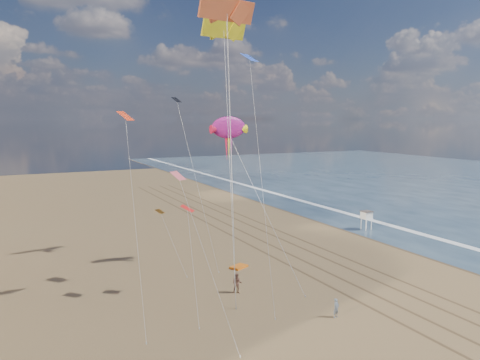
# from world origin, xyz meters

# --- Properties ---
(wet_sand) EXTENTS (260.00, 260.00, 0.00)m
(wet_sand) POSITION_xyz_m (19.00, 40.00, 0.00)
(wet_sand) COLOR #42301E
(wet_sand) RESTS_ON ground
(foam) EXTENTS (260.00, 260.00, 0.00)m
(foam) POSITION_xyz_m (23.20, 40.00, 0.00)
(foam) COLOR white
(foam) RESTS_ON ground
(tracks) EXTENTS (7.68, 120.00, 0.01)m
(tracks) POSITION_xyz_m (2.55, 30.00, 0.01)
(tracks) COLOR brown
(tracks) RESTS_ON ground
(lifeguard_stand) EXTENTS (1.54, 1.54, 2.78)m
(lifeguard_stand) POSITION_xyz_m (18.01, 32.60, 2.14)
(lifeguard_stand) COLOR white
(lifeguard_stand) RESTS_ON ground
(grounded_kite) EXTENTS (2.24, 1.93, 0.22)m
(grounded_kite) POSITION_xyz_m (-6.55, 24.98, 0.11)
(grounded_kite) COLOR orange
(grounded_kite) RESTS_ON ground
(show_kite) EXTENTS (4.21, 6.31, 18.60)m
(show_kite) POSITION_xyz_m (-7.08, 26.31, 15.16)
(show_kite) COLOR #9C1878
(show_kite) RESTS_ON ground
(kite_flyer_a) EXTENTS (0.67, 0.54, 1.59)m
(kite_flyer_a) POSITION_xyz_m (-5.10, 9.91, 0.80)
(kite_flyer_a) COLOR slate
(kite_flyer_a) RESTS_ON ground
(kite_flyer_b) EXTENTS (1.17, 1.10, 1.90)m
(kite_flyer_b) POSITION_xyz_m (-10.01, 18.30, 0.95)
(kite_flyer_b) COLOR brown
(kite_flyer_b) RESTS_ON ground
(small_kites) EXTENTS (12.12, 14.83, 16.31)m
(small_kites) POSITION_xyz_m (-13.56, 22.70, 14.73)
(small_kites) COLOR #FF3A15
(small_kites) RESTS_ON ground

